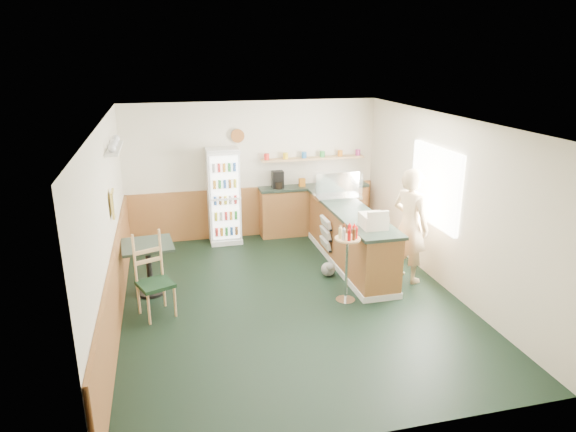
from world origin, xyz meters
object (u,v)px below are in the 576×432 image
object	(u,v)px
cash_register	(373,221)
shopkeeper	(410,225)
cafe_table	(148,259)
condiment_stand	(347,251)
display_case	(338,186)
drinks_fridge	(224,196)
cafe_chair	(155,272)

from	to	relation	value
cash_register	shopkeeper	distance (m)	0.74
shopkeeper	cafe_table	bearing A→B (deg)	60.16
cash_register	condiment_stand	distance (m)	0.72
display_case	condiment_stand	bearing A→B (deg)	-104.88
drinks_fridge	cash_register	size ratio (longest dim) A/B	4.78
cafe_table	shopkeeper	bearing A→B (deg)	-6.46
cafe_chair	cash_register	bearing A→B (deg)	-21.51
cafe_chair	condiment_stand	bearing A→B (deg)	-28.68
display_case	cafe_table	size ratio (longest dim) A/B	1.00
drinks_fridge	cafe_table	distance (m)	2.50
display_case	shopkeeper	xyz separation A→B (m)	(0.70, -1.55, -0.31)
display_case	drinks_fridge	bearing A→B (deg)	154.54
cafe_chair	cafe_table	bearing A→B (deg)	76.56
cafe_table	drinks_fridge	bearing A→B (deg)	55.01
shopkeeper	drinks_fridge	bearing A→B (deg)	23.76
display_case	shopkeeper	world-z (taller)	shopkeeper
cafe_table	cafe_chair	size ratio (longest dim) A/B	0.68
drinks_fridge	display_case	distance (m)	2.22
drinks_fridge	cash_register	xyz separation A→B (m)	(1.98, -2.63, 0.19)
display_case	shopkeeper	bearing A→B (deg)	-65.63
display_case	cafe_chair	size ratio (longest dim) A/B	0.69
drinks_fridge	cafe_table	world-z (taller)	drinks_fridge
drinks_fridge	display_case	xyz separation A→B (m)	(1.98, -0.94, 0.32)
shopkeeper	condiment_stand	distance (m)	1.34
drinks_fridge	cash_register	world-z (taller)	drinks_fridge
display_case	condiment_stand	world-z (taller)	display_case
cafe_table	condiment_stand	bearing A→B (deg)	-18.51
cash_register	drinks_fridge	bearing A→B (deg)	128.91
cash_register	shopkeeper	size ratio (longest dim) A/B	0.21
cafe_table	cafe_chair	xyz separation A→B (m)	(0.10, -0.64, 0.05)
shopkeeper	cash_register	bearing A→B (deg)	77.96
shopkeeper	condiment_stand	world-z (taller)	shopkeeper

